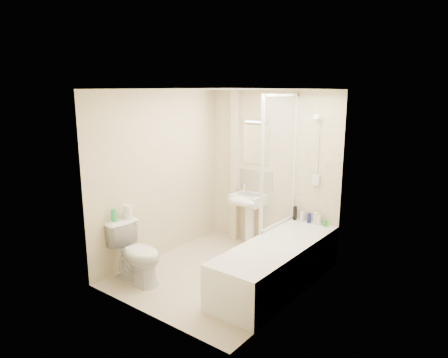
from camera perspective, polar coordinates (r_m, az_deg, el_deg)
The scene contains 25 objects.
floor at distance 5.45m, azimuth -0.57°, elevation -13.41°, with size 2.50×2.50×0.00m, color beige.
wall_back at distance 6.06m, azimuth 6.75°, elevation 1.13°, with size 2.20×0.02×2.40m, color beige.
wall_left at distance 5.78m, azimuth -9.19°, elevation 0.51°, with size 0.02×2.50×2.40m, color beige.
wall_right at distance 4.47m, azimuth 10.56°, elevation -3.03°, with size 0.02×2.50×2.40m, color beige.
ceiling at distance 4.91m, azimuth -0.63°, elevation 12.70°, with size 2.20×2.50×0.02m, color white.
tile_back at distance 5.66m, azimuth 13.26°, elevation 2.42°, with size 0.70×0.01×1.75m, color beige.
tile_right at distance 4.60m, azimuth 11.68°, elevation 0.23°, with size 0.01×2.10×1.75m, color beige.
pipe_boxing at distance 6.34m, azimuth 1.67°, elevation 1.73°, with size 0.12×0.12×2.40m, color beige.
splashback at distance 6.22m, azimuth 4.56°, elevation -0.12°, with size 0.60×0.01×0.30m, color beige.
mirror at distance 6.12m, azimuth 4.64°, elevation 4.91°, with size 0.46×0.01×0.60m, color white.
strip_light at distance 6.07m, azimuth 4.58°, elevation 8.35°, with size 0.42×0.07×0.07m, color silver.
bathtub at distance 5.10m, azimuth 7.64°, elevation -11.84°, with size 0.70×2.10×0.55m.
shower_screen at distance 5.43m, azimuth 7.97°, elevation 2.48°, with size 0.04×0.92×1.80m.
shower_fixture at distance 5.61m, azimuth 13.11°, elevation 3.58°, with size 0.10×0.16×0.99m.
pedestal_sink at distance 6.13m, azimuth 3.34°, elevation -3.79°, with size 0.49×0.46×0.95m.
bottle_black_a at distance 5.89m, azimuth 10.11°, elevation -4.80°, with size 0.06×0.06×0.20m, color black.
bottle_white_a at distance 5.85m, azimuth 11.11°, elevation -5.25°, with size 0.06×0.06×0.15m, color white.
bottle_blue at distance 5.81m, azimuth 12.05°, elevation -5.47°, with size 0.06×0.06×0.14m, color navy.
bottle_cream at distance 5.76m, azimuth 12.98°, elevation -5.48°, with size 0.07×0.07×0.17m, color beige.
bottle_white_b at distance 5.75m, azimuth 13.44°, elevation -5.73°, with size 0.06×0.06×0.14m, color white.
bottle_green at distance 5.72m, azimuth 14.21°, elevation -6.14°, with size 0.06×0.06×0.08m, color green.
toilet at distance 5.24m, azimuth -12.37°, elevation -10.25°, with size 0.76×0.45×0.76m, color white.
toilet_roll_lower at distance 5.36m, azimuth -13.65°, elevation -4.95°, with size 0.12×0.12×0.10m, color white.
toilet_roll_upper at distance 5.26m, azimuth -13.65°, elevation -4.13°, with size 0.11×0.11×0.10m, color white.
green_bottle at distance 5.26m, azimuth -15.48°, elevation -5.02°, with size 0.07×0.07×0.16m, color green.
Camera 1 is at (3.04, -3.85, 2.37)m, focal length 32.00 mm.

